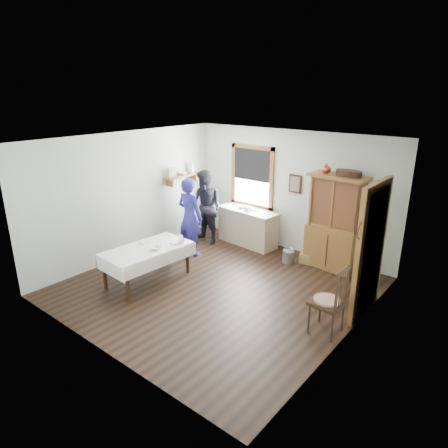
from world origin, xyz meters
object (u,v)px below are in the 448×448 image
object	(u,v)px
dining_table	(148,264)
figure_dark	(206,210)
spindle_chair	(328,300)
work_counter	(248,227)
wicker_basket	(308,258)
pail	(288,257)
china_hutch	(334,223)
woman_blue	(190,220)

from	to	relation	value
dining_table	figure_dark	world-z (taller)	figure_dark
spindle_chair	work_counter	bearing A→B (deg)	147.56
work_counter	dining_table	size ratio (longest dim) A/B	0.88
wicker_basket	pail	bearing A→B (deg)	-143.04
china_hutch	pail	bearing A→B (deg)	-150.93
work_counter	wicker_basket	size ratio (longest dim) A/B	4.27
figure_dark	spindle_chair	bearing A→B (deg)	-17.42
work_counter	woman_blue	bearing A→B (deg)	-110.40
work_counter	pail	world-z (taller)	work_counter
figure_dark	pail	bearing A→B (deg)	11.53
figure_dark	woman_blue	bearing A→B (deg)	-69.60
pail	work_counter	bearing A→B (deg)	165.67
china_hutch	wicker_basket	size ratio (longest dim) A/B	5.59
woman_blue	work_counter	bearing A→B (deg)	-116.17
figure_dark	work_counter	bearing A→B (deg)	39.89
work_counter	figure_dark	size ratio (longest dim) A/B	0.92
spindle_chair	pail	bearing A→B (deg)	136.41
china_hutch	dining_table	xyz separation A→B (m)	(-2.46, -2.80, -0.63)
dining_table	wicker_basket	xyz separation A→B (m)	(2.01, 2.69, -0.24)
woman_blue	figure_dark	xyz separation A→B (m)	(-0.20, 0.75, 0.01)
china_hutch	wicker_basket	bearing A→B (deg)	-162.22
work_counter	figure_dark	bearing A→B (deg)	-140.70
china_hutch	woman_blue	size ratio (longest dim) A/B	1.21
pail	china_hutch	bearing A→B (deg)	24.52
work_counter	wicker_basket	distance (m)	1.68
wicker_basket	woman_blue	bearing A→B (deg)	-151.59
spindle_chair	wicker_basket	xyz separation A→B (m)	(-1.41, 2.12, -0.45)
pail	wicker_basket	world-z (taller)	pail
wicker_basket	figure_dark	distance (m)	2.61
wicker_basket	woman_blue	distance (m)	2.67
dining_table	figure_dark	size ratio (longest dim) A/B	1.04
china_hutch	woman_blue	xyz separation A→B (m)	(-2.73, -1.34, -0.17)
woman_blue	pail	bearing A→B (deg)	-154.11
wicker_basket	dining_table	bearing A→B (deg)	-126.69
figure_dark	china_hutch	bearing A→B (deg)	16.88
work_counter	spindle_chair	distance (m)	3.77
wicker_basket	figure_dark	xyz separation A→B (m)	(-2.47, -0.48, 0.71)
spindle_chair	figure_dark	world-z (taller)	figure_dark
china_hutch	woman_blue	distance (m)	3.04
pail	dining_table	bearing A→B (deg)	-124.36
pail	woman_blue	bearing A→B (deg)	-153.27
china_hutch	wicker_basket	world-z (taller)	china_hutch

